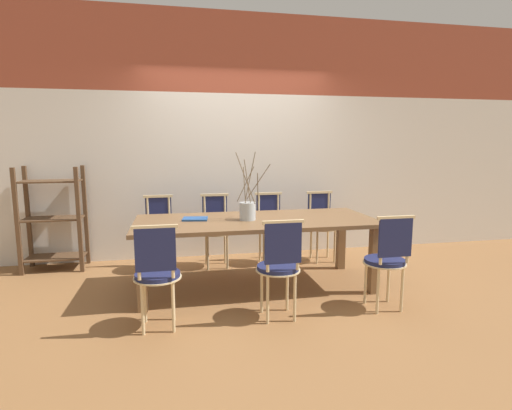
{
  "coord_description": "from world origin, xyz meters",
  "views": [
    {
      "loc": [
        -0.81,
        -4.02,
        1.51
      ],
      "look_at": [
        0.0,
        0.0,
        0.88
      ],
      "focal_mm": 28.0,
      "sensor_mm": 36.0,
      "label": 1
    }
  ],
  "objects_px": {
    "chair_far_center": "(270,224)",
    "vase_centerpiece": "(248,210)",
    "book_stack": "(195,219)",
    "dining_table": "(256,227)",
    "chair_near_center": "(387,257)",
    "shelving_rack": "(53,219)"
  },
  "relations": [
    {
      "from": "dining_table",
      "to": "chair_near_center",
      "type": "height_order",
      "value": "chair_near_center"
    },
    {
      "from": "chair_near_center",
      "to": "chair_far_center",
      "type": "bearing_deg",
      "value": 112.79
    },
    {
      "from": "chair_far_center",
      "to": "vase_centerpiece",
      "type": "distance_m",
      "value": 1.02
    },
    {
      "from": "chair_far_center",
      "to": "book_stack",
      "type": "relative_size",
      "value": 3.23
    },
    {
      "from": "dining_table",
      "to": "chair_far_center",
      "type": "xyz_separation_m",
      "value": [
        0.35,
        0.83,
        -0.15
      ]
    },
    {
      "from": "book_stack",
      "to": "chair_near_center",
      "type": "bearing_deg",
      "value": -28.91
    },
    {
      "from": "chair_far_center",
      "to": "vase_centerpiece",
      "type": "relative_size",
      "value": 1.28
    },
    {
      "from": "chair_near_center",
      "to": "shelving_rack",
      "type": "height_order",
      "value": "shelving_rack"
    },
    {
      "from": "vase_centerpiece",
      "to": "shelving_rack",
      "type": "relative_size",
      "value": 0.56
    },
    {
      "from": "chair_far_center",
      "to": "shelving_rack",
      "type": "relative_size",
      "value": 0.72
    },
    {
      "from": "vase_centerpiece",
      "to": "shelving_rack",
      "type": "bearing_deg",
      "value": 153.28
    },
    {
      "from": "book_stack",
      "to": "shelving_rack",
      "type": "relative_size",
      "value": 0.22
    },
    {
      "from": "chair_far_center",
      "to": "chair_near_center",
      "type": "bearing_deg",
      "value": 112.79
    },
    {
      "from": "book_stack",
      "to": "dining_table",
      "type": "bearing_deg",
      "value": -8.68
    },
    {
      "from": "chair_far_center",
      "to": "book_stack",
      "type": "xyz_separation_m",
      "value": [
        -0.98,
        -0.73,
        0.24
      ]
    },
    {
      "from": "chair_near_center",
      "to": "vase_centerpiece",
      "type": "height_order",
      "value": "vase_centerpiece"
    },
    {
      "from": "book_stack",
      "to": "shelving_rack",
      "type": "xyz_separation_m",
      "value": [
        -1.65,
        0.98,
        -0.12
      ]
    },
    {
      "from": "chair_near_center",
      "to": "vase_centerpiece",
      "type": "bearing_deg",
      "value": 144.67
    },
    {
      "from": "dining_table",
      "to": "book_stack",
      "type": "xyz_separation_m",
      "value": [
        -0.63,
        0.1,
        0.09
      ]
    },
    {
      "from": "shelving_rack",
      "to": "chair_far_center",
      "type": "bearing_deg",
      "value": -5.42
    },
    {
      "from": "vase_centerpiece",
      "to": "book_stack",
      "type": "xyz_separation_m",
      "value": [
        -0.53,
        0.12,
        -0.09
      ]
    },
    {
      "from": "dining_table",
      "to": "chair_near_center",
      "type": "relative_size",
      "value": 2.77
    }
  ]
}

